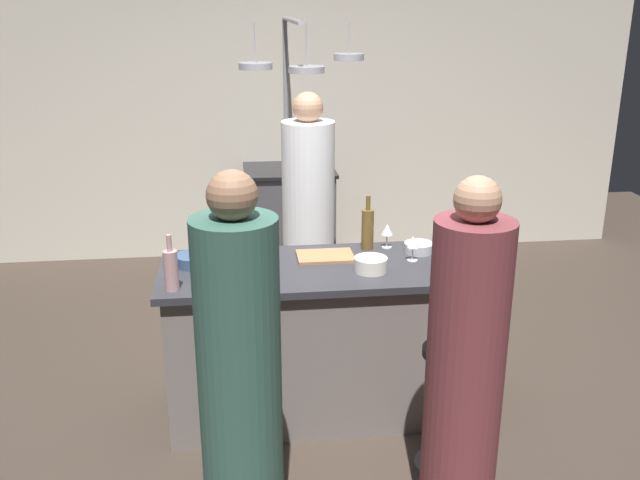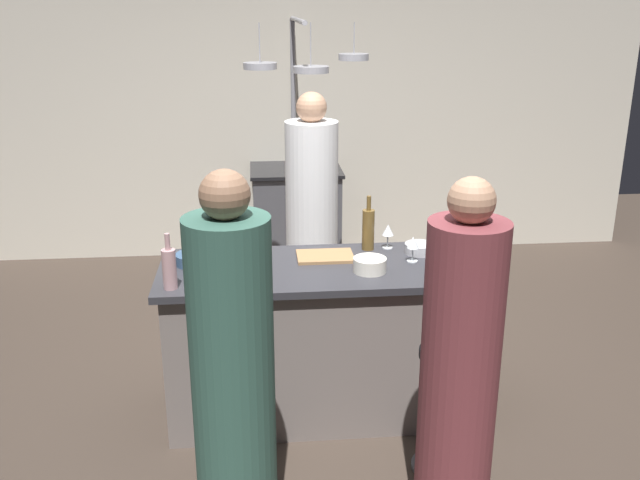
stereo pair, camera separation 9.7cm
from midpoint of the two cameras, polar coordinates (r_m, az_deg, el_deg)
name	(u,v)px [view 1 (the left image)]	position (r m, az deg, el deg)	size (l,w,h in m)	color
ground_plane	(323,407)	(4.28, -0.42, -13.45)	(9.00, 9.00, 0.00)	#382D26
back_wall	(285,115)	(6.53, -3.30, 10.11)	(6.40, 0.16, 2.60)	beige
kitchen_island	(323,339)	(4.05, -0.44, -8.03)	(1.80, 0.72, 0.90)	slate
stove_range	(290,217)	(6.33, -2.92, 1.91)	(0.80, 0.64, 0.89)	#47474C
chef	(308,225)	(4.93, -1.51, 1.25)	(0.36, 0.36, 1.72)	white
bar_stool_right	(445,402)	(3.66, 9.39, -12.90)	(0.28, 0.28, 0.68)	#4C4C51
guest_right	(465,370)	(3.17, 10.82, -10.35)	(0.34, 0.34, 1.63)	brown
bar_stool_left	(231,417)	(3.54, -8.06, -14.04)	(0.28, 0.28, 0.68)	#4C4C51
guest_left	(240,379)	(3.03, -7.47, -11.14)	(0.35, 0.35, 1.68)	#33594C
overhead_pot_rack	(295,87)	(5.51, -2.60, 12.33)	(0.87, 1.51, 2.17)	gray
cutting_board	(325,256)	(3.99, -0.27, -1.33)	(0.32, 0.22, 0.02)	#997047
pepper_mill	(221,259)	(3.72, -8.80, -1.52)	(0.05, 0.05, 0.21)	#382319
wine_bottle_rose	(171,269)	(3.60, -12.77, -2.33)	(0.07, 0.07, 0.29)	#B78C8E
wine_bottle_amber	(368,228)	(4.10, 3.21, 0.95)	(0.07, 0.07, 0.32)	brown
wine_bottle_white	(441,253)	(3.77, 9.08, -1.06)	(0.07, 0.07, 0.31)	gray
wine_glass_near_left_guest	(387,231)	(4.14, 4.81, 0.76)	(0.07, 0.07, 0.15)	silver
wine_glass_by_chef	(413,243)	(3.94, 6.87, -0.24)	(0.07, 0.07, 0.15)	silver
mixing_bowl_ceramic	(371,264)	(3.79, 3.42, -1.99)	(0.18, 0.18, 0.08)	silver
mixing_bowl_steel	(419,248)	(4.11, 7.37, -0.61)	(0.17, 0.17, 0.06)	#B7B7BC
mixing_bowl_blue	(194,260)	(3.94, -10.88, -1.60)	(0.21, 0.21, 0.06)	#334C6B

